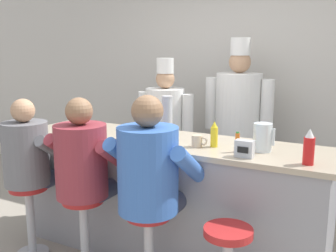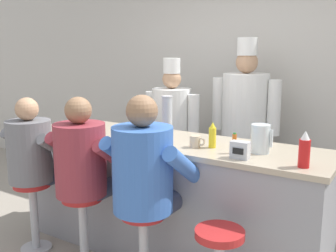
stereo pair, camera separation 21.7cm
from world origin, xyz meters
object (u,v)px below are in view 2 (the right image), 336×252
at_px(coffee_mug_tan, 196,142).
at_px(diner_seated_blue, 146,173).
at_px(napkin_dispenser_chrome, 240,150).
at_px(cook_in_whites_near, 172,129).
at_px(ketchup_bottle_red, 304,150).
at_px(mustard_bottle_yellow, 212,136).
at_px(breakfast_plate, 74,124).
at_px(cook_in_whites_far, 245,121).
at_px(cup_stack_steel, 167,119).
at_px(hot_sauce_bottle_orange, 234,143).
at_px(diner_seated_grey, 33,155).
at_px(water_pitcher_clear, 260,139).
at_px(diner_seated_maroon, 84,164).
at_px(cereal_bowl, 141,141).

distance_m(coffee_mug_tan, diner_seated_blue, 0.48).
xyz_separation_m(napkin_dispenser_chrome, cook_in_whites_near, (-1.21, 1.08, -0.16)).
bearing_deg(coffee_mug_tan, ketchup_bottle_red, -6.09).
height_order(ketchup_bottle_red, coffee_mug_tan, ketchup_bottle_red).
relative_size(ketchup_bottle_red, cook_in_whites_near, 0.14).
height_order(mustard_bottle_yellow, napkin_dispenser_chrome, mustard_bottle_yellow).
bearing_deg(coffee_mug_tan, breakfast_plate, 173.86).
xyz_separation_m(mustard_bottle_yellow, napkin_dispenser_chrome, (0.29, -0.18, -0.03)).
bearing_deg(coffee_mug_tan, mustard_bottle_yellow, 30.50).
bearing_deg(cook_in_whites_far, breakfast_plate, -140.97).
bearing_deg(breakfast_plate, cook_in_whites_far, 39.03).
bearing_deg(diner_seated_blue, breakfast_plate, 155.67).
xyz_separation_m(ketchup_bottle_red, breakfast_plate, (-2.26, 0.24, -0.10)).
relative_size(cup_stack_steel, cook_in_whites_far, 0.20).
height_order(diner_seated_blue, cook_in_whites_far, cook_in_whites_far).
xyz_separation_m(hot_sauce_bottle_orange, diner_seated_grey, (-1.67, -0.42, -0.24)).
bearing_deg(breakfast_plate, diner_seated_blue, -24.33).
xyz_separation_m(mustard_bottle_yellow, water_pitcher_clear, (0.36, 0.05, 0.01)).
distance_m(cup_stack_steel, napkin_dispenser_chrome, 0.74).
height_order(ketchup_bottle_red, cup_stack_steel, cup_stack_steel).
xyz_separation_m(hot_sauce_bottle_orange, cook_in_whites_far, (-0.41, 1.25, -0.06)).
distance_m(diner_seated_maroon, diner_seated_blue, 0.59).
bearing_deg(breakfast_plate, diner_seated_grey, -82.28).
xyz_separation_m(coffee_mug_tan, diner_seated_grey, (-1.36, -0.42, -0.21)).
bearing_deg(mustard_bottle_yellow, coffee_mug_tan, -149.50).
xyz_separation_m(mustard_bottle_yellow, cook_in_whites_near, (-0.92, 0.90, -0.20)).
height_order(napkin_dispenser_chrome, diner_seated_blue, diner_seated_blue).
xyz_separation_m(hot_sauce_bottle_orange, water_pitcher_clear, (0.15, 0.11, 0.03)).
bearing_deg(cook_in_whites_far, cereal_bowl, -102.53).
relative_size(ketchup_bottle_red, napkin_dispenser_chrome, 1.87).
xyz_separation_m(mustard_bottle_yellow, hot_sauce_bottle_orange, (0.21, -0.07, -0.02)).
height_order(hot_sauce_bottle_orange, water_pitcher_clear, water_pitcher_clear).
bearing_deg(diner_seated_grey, hot_sauce_bottle_orange, 14.11).
bearing_deg(diner_seated_blue, diner_seated_grey, -179.75).
height_order(ketchup_bottle_red, cereal_bowl, ketchup_bottle_red).
xyz_separation_m(cup_stack_steel, napkin_dispenser_chrome, (0.71, -0.18, -0.13)).
height_order(coffee_mug_tan, diner_seated_grey, diner_seated_grey).
bearing_deg(water_pitcher_clear, napkin_dispenser_chrome, -106.38).
xyz_separation_m(coffee_mug_tan, cook_in_whites_near, (-0.81, 0.96, -0.15)).
xyz_separation_m(water_pitcher_clear, cereal_bowl, (-0.87, -0.26, -0.08)).
height_order(diner_seated_grey, cook_in_whites_far, cook_in_whites_far).
relative_size(cereal_bowl, cook_in_whites_far, 0.09).
distance_m(hot_sauce_bottle_orange, cereal_bowl, 0.73).
bearing_deg(napkin_dispenser_chrome, ketchup_bottle_red, 3.27).
xyz_separation_m(hot_sauce_bottle_orange, cup_stack_steel, (-0.62, 0.07, 0.11)).
bearing_deg(diner_seated_maroon, breakfast_plate, 139.44).
distance_m(breakfast_plate, diner_seated_maroon, 0.90).
relative_size(water_pitcher_clear, breakfast_plate, 0.85).
bearing_deg(ketchup_bottle_red, mustard_bottle_yellow, 167.93).
bearing_deg(cook_in_whites_far, water_pitcher_clear, -63.79).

